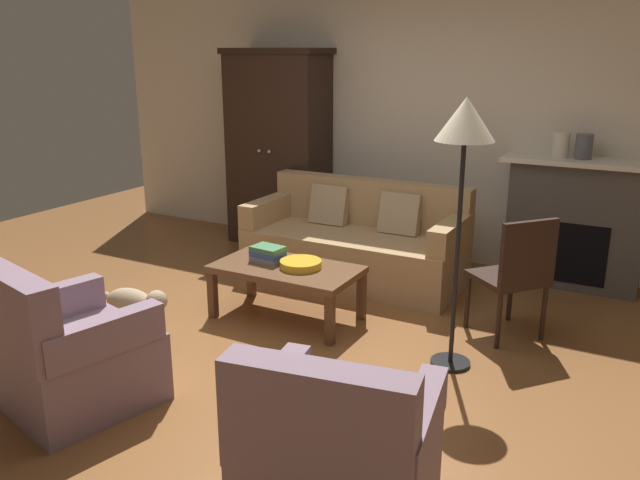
# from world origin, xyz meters

# --- Properties ---
(ground_plane) EXTENTS (9.60, 9.60, 0.00)m
(ground_plane) POSITION_xyz_m (0.00, 0.00, 0.00)
(ground_plane) COLOR brown
(back_wall) EXTENTS (7.20, 0.10, 2.80)m
(back_wall) POSITION_xyz_m (0.00, 2.55, 1.40)
(back_wall) COLOR silver
(back_wall) RESTS_ON ground
(fireplace) EXTENTS (1.26, 0.48, 1.12)m
(fireplace) POSITION_xyz_m (1.55, 2.30, 0.57)
(fireplace) COLOR #4C4947
(fireplace) RESTS_ON ground
(armoire) EXTENTS (1.06, 0.57, 2.01)m
(armoire) POSITION_xyz_m (-1.40, 2.22, 1.01)
(armoire) COLOR black
(armoire) RESTS_ON ground
(couch) EXTENTS (1.92, 0.86, 0.86)m
(couch) POSITION_xyz_m (-0.17, 1.56, 0.32)
(couch) COLOR tan
(couch) RESTS_ON ground
(coffee_table) EXTENTS (1.10, 0.60, 0.42)m
(coffee_table) POSITION_xyz_m (-0.25, 0.48, 0.37)
(coffee_table) COLOR brown
(coffee_table) RESTS_ON ground
(fruit_bowl) EXTENTS (0.32, 0.32, 0.06)m
(fruit_bowl) POSITION_xyz_m (-0.14, 0.51, 0.45)
(fruit_bowl) COLOR gold
(fruit_bowl) RESTS_ON coffee_table
(book_stack) EXTENTS (0.26, 0.19, 0.12)m
(book_stack) POSITION_xyz_m (-0.44, 0.51, 0.48)
(book_stack) COLOR gray
(book_stack) RESTS_ON coffee_table
(mantel_vase_cream) EXTENTS (0.14, 0.14, 0.21)m
(mantel_vase_cream) POSITION_xyz_m (1.37, 2.28, 1.23)
(mantel_vase_cream) COLOR beige
(mantel_vase_cream) RESTS_ON fireplace
(mantel_vase_slate) EXTENTS (0.14, 0.14, 0.21)m
(mantel_vase_slate) POSITION_xyz_m (1.55, 2.28, 1.22)
(mantel_vase_slate) COLOR #565B66
(mantel_vase_slate) RESTS_ON fireplace
(armchair_near_left) EXTENTS (0.93, 0.93, 0.88)m
(armchair_near_left) POSITION_xyz_m (-0.69, -1.20, 0.32)
(armchair_near_left) COLOR gray
(armchair_near_left) RESTS_ON ground
(armchair_near_right) EXTENTS (0.88, 0.88, 0.88)m
(armchair_near_right) POSITION_xyz_m (1.11, -1.33, 0.32)
(armchair_near_right) COLOR gray
(armchair_near_right) RESTS_ON ground
(side_chair_wooden) EXTENTS (0.62, 0.62, 0.90)m
(side_chair_wooden) POSITION_xyz_m (1.35, 0.94, 0.51)
(side_chair_wooden) COLOR black
(side_chair_wooden) RESTS_ON ground
(floor_lamp) EXTENTS (0.36, 0.36, 1.73)m
(floor_lamp) POSITION_xyz_m (1.10, 0.34, 1.50)
(floor_lamp) COLOR black
(floor_lamp) RESTS_ON ground
(dog) EXTENTS (0.57, 0.22, 0.39)m
(dog) POSITION_xyz_m (-1.03, -0.33, 0.25)
(dog) COLOR tan
(dog) RESTS_ON ground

